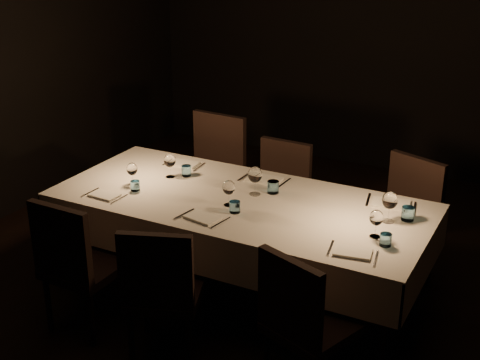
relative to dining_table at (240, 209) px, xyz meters
The scene contains 14 objects.
room 0.81m from the dining_table, ahead, with size 5.01×6.01×3.01m.
dining_table is the anchor object (origin of this frame).
chair_near_left 1.12m from the dining_table, 131.74° to the right, with size 0.45×0.45×0.92m.
place_setting_near_left 0.82m from the dining_table, 164.50° to the right, with size 0.29×0.39×0.16m.
chair_near_center 0.85m from the dining_table, 96.16° to the right, with size 0.55×0.55×0.90m.
place_setting_near_center 0.26m from the dining_table, 93.52° to the right, with size 0.33×0.40×0.17m.
chair_near_right 1.08m from the dining_table, 43.87° to the right, with size 0.55×0.55×0.90m.
place_setting_near_right 1.00m from the dining_table, 12.65° to the right, with size 0.32×0.40×0.17m.
chair_far_left 1.08m from the dining_table, 130.34° to the left, with size 0.51×0.51×1.01m.
place_setting_far_left 0.68m from the dining_table, 160.89° to the left, with size 0.32×0.40×0.18m.
chair_far_center 0.83m from the dining_table, 95.19° to the left, with size 0.44×0.44×0.89m.
place_setting_far_center 0.27m from the dining_table, 75.34° to the left, with size 0.36×0.42×0.20m.
chair_far_right 1.22m from the dining_table, 40.22° to the left, with size 0.58×0.58×0.93m.
place_setting_far_right 1.01m from the dining_table, 12.51° to the left, with size 0.38×0.42×0.20m.
Camera 1 is at (1.90, -3.61, 2.55)m, focal length 50.00 mm.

